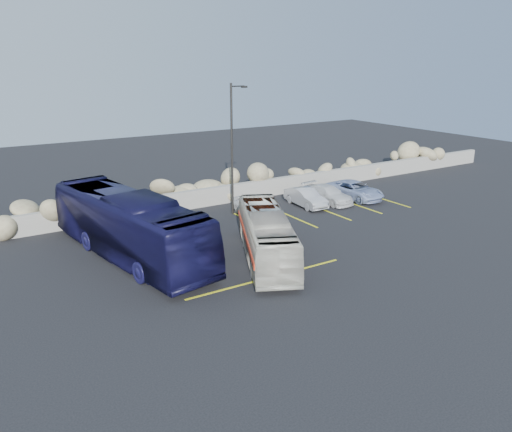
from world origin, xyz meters
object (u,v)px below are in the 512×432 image
lamppost (233,146)px  vintage_bus (266,235)px  car_c (328,194)px  car_b (306,197)px  car_a (255,206)px  car_d (354,190)px  tour_coach (129,226)px

lamppost → vintage_bus: (-2.31, -7.27, -3.12)m
vintage_bus → car_c: 10.96m
car_b → car_c: 1.83m
car_a → car_c: bearing=-1.3°
car_a → car_c: (5.81, -0.04, -0.05)m
car_a → car_b: 3.98m
car_b → car_c: car_b is taller
vintage_bus → car_d: bearing=53.2°
car_a → car_d: size_ratio=0.83×
car_b → car_d: (4.04, -0.29, 0.01)m
tour_coach → car_a: (8.76, 2.54, -1.00)m
vintage_bus → car_d: (11.25, 5.93, -0.57)m
lamppost → car_b: 6.23m
tour_coach → vintage_bus: bearing=-43.5°
car_b → car_a: bearing=-176.6°
lamppost → car_b: size_ratio=2.21×
car_b → car_c: (1.83, -0.05, -0.02)m
lamppost → car_d: size_ratio=1.83×
tour_coach → car_d: (16.78, 2.26, -1.01)m
tour_coach → car_c: 14.82m
vintage_bus → tour_coach: (-5.53, 3.68, 0.44)m
vintage_bus → tour_coach: 6.65m
car_a → car_d: bearing=-2.9°
vintage_bus → car_d: vintage_bus is taller
car_c → car_d: bearing=-11.7°
car_c → lamppost: bearing=165.3°
car_b → tour_coach: bearing=-165.4°
car_b → car_d: bearing=-0.8°
lamppost → car_c: bearing=-9.3°
vintage_bus → lamppost: bearing=97.8°
vintage_bus → car_a: bearing=87.9°
vintage_bus → car_d: size_ratio=1.93×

